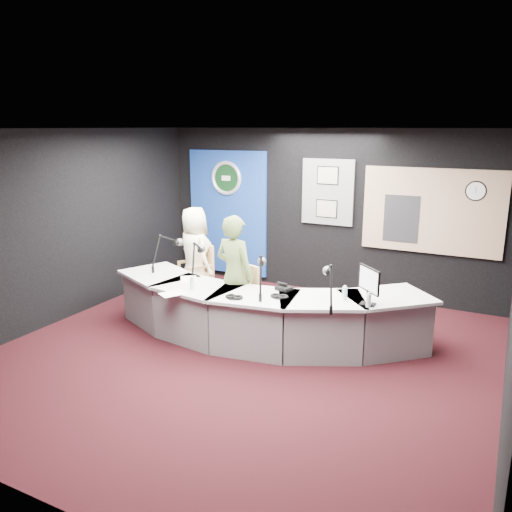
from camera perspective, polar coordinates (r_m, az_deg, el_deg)
The scene contains 32 objects.
ground at distance 6.64m, azimuth -1.63°, elevation -10.97°, with size 6.00×6.00×0.00m, color black.
ceiling at distance 6.01m, azimuth -1.82°, elevation 13.97°, with size 6.00×6.00×0.02m, color silver.
wall_back at distance 8.87m, azimuth 7.65°, elevation 4.85°, with size 6.00×0.02×2.80m, color black.
wall_front at distance 3.94m, azimuth -23.36°, elevation -8.22°, with size 6.00×0.02×2.80m, color black.
wall_left at distance 8.03m, azimuth -20.88°, elevation 3.05°, with size 0.02×6.00×2.80m, color black.
broadcast_desk at distance 6.96m, azimuth 0.17°, elevation -6.38°, with size 4.50×1.90×0.75m, color silver, non-canonical shape.
backdrop_panel at distance 9.66m, azimuth -3.16°, elevation 4.81°, with size 1.60×0.05×2.30m, color navy.
agency_seal at distance 9.54m, azimuth -3.33°, elevation 8.63°, with size 0.63×0.63×0.07m, color silver.
seal_center at distance 9.54m, azimuth -3.31°, elevation 8.63°, with size 0.48×0.48×0.01m, color black.
pinboard at distance 8.78m, azimuth 7.97°, elevation 7.05°, with size 0.90×0.04×1.10m, color slate.
framed_photo_upper at distance 8.72m, azimuth 7.96°, elevation 8.85°, with size 0.34×0.02×0.27m, color gray.
framed_photo_lower at distance 8.79m, azimuth 7.84°, elevation 5.22°, with size 0.34×0.02×0.27m, color gray.
booth_window_frame at distance 8.41m, azimuth 18.95°, elevation 4.73°, with size 2.12×0.06×1.32m, color tan.
booth_glow at distance 8.40m, azimuth 18.94°, elevation 4.72°, with size 2.00×0.02×1.20m, color #D9C689.
equipment_rack at distance 8.48m, azimuth 15.83°, elevation 4.00°, with size 0.55×0.02×0.75m, color black.
wall_clock at distance 8.28m, azimuth 23.24°, elevation 6.66°, with size 0.28×0.28×0.01m, color white.
armchair_left at distance 8.53m, azimuth -6.75°, elevation -2.11°, with size 0.50×0.50×0.88m, color tan, non-canonical shape.
armchair_right at distance 7.16m, azimuth -2.34°, elevation -4.84°, with size 0.55×0.55×0.98m, color tan, non-canonical shape.
draped_jacket at distance 8.73m, azimuth -6.94°, elevation -0.51°, with size 0.50×0.10×0.70m, color gray.
person_man at distance 8.44m, azimuth -6.82°, elevation 0.13°, with size 0.77×0.50×1.57m, color #FEF9CB.
person_woman at distance 7.05m, azimuth -2.37°, elevation -2.15°, with size 0.61×0.40×1.68m, color #596D39.
computer_monitor at distance 6.21m, azimuth 12.47°, elevation -2.54°, with size 0.41×0.02×0.28m, color black.
desk_phone at distance 6.71m, azimuth 3.12°, elevation -3.60°, with size 0.19×0.15×0.05m, color black.
headphones_near at distance 6.42m, azimuth 2.62°, elevation -4.48°, with size 0.19×0.19×0.03m, color black.
headphones_far at distance 6.40m, azimuth -2.45°, elevation -4.55°, with size 0.20×0.20×0.03m, color black.
paper_stack at distance 7.24m, azimuth -7.48°, elevation -2.55°, with size 0.22×0.31×0.00m, color white.
notepad at distance 6.65m, azimuth -9.23°, elevation -4.14°, with size 0.22×0.32×0.00m, color white.
boom_mic_a at distance 7.78m, azimuth -9.92°, elevation 0.81°, with size 0.17×0.74×0.60m, color black, non-canonical shape.
boom_mic_b at distance 7.24m, azimuth -6.60°, elevation -0.08°, with size 0.35×0.70×0.60m, color black, non-canonical shape.
boom_mic_c at distance 6.49m, azimuth 0.57°, elevation -1.67°, with size 0.38×0.68×0.60m, color black, non-canonical shape.
boom_mic_d at distance 6.13m, azimuth 8.15°, elevation -2.78°, with size 0.37×0.69×0.60m, color black, non-canonical shape.
water_bottles at distance 6.45m, azimuth 2.46°, elevation -3.72°, with size 2.30×0.57×0.18m, color silver, non-canonical shape.
Camera 1 is at (2.89, -5.27, 2.83)m, focal length 36.00 mm.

